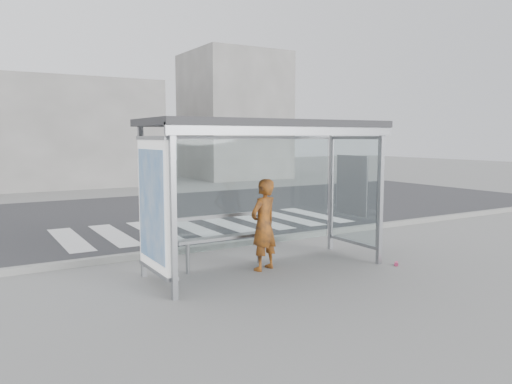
% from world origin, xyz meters
% --- Properties ---
extents(ground, '(80.00, 80.00, 0.00)m').
position_xyz_m(ground, '(0.00, 0.00, 0.00)').
color(ground, gray).
rests_on(ground, ground).
extents(road, '(30.00, 10.00, 0.01)m').
position_xyz_m(road, '(0.00, 7.00, 0.00)').
color(road, '#2E2E31').
rests_on(road, ground).
extents(curb, '(30.00, 0.18, 0.12)m').
position_xyz_m(curb, '(0.00, 1.95, 0.06)').
color(curb, gray).
rests_on(curb, ground).
extents(crosswalk, '(7.55, 3.00, 0.00)m').
position_xyz_m(crosswalk, '(1.00, 4.50, 0.00)').
color(crosswalk, silver).
rests_on(crosswalk, ground).
extents(bus_shelter, '(4.25, 1.65, 2.62)m').
position_xyz_m(bus_shelter, '(-0.37, 0.06, 1.98)').
color(bus_shelter, gray).
rests_on(bus_shelter, ground).
extents(building_center, '(8.00, 5.00, 5.00)m').
position_xyz_m(building_center, '(0.00, 18.00, 2.50)').
color(building_center, slate).
rests_on(building_center, ground).
extents(building_right, '(5.00, 5.00, 7.00)m').
position_xyz_m(building_right, '(9.00, 18.00, 3.50)').
color(building_right, slate).
rests_on(building_right, ground).
extents(person, '(0.68, 0.56, 1.61)m').
position_xyz_m(person, '(-0.04, 0.04, 0.81)').
color(person, orange).
rests_on(person, ground).
extents(bench, '(1.83, 0.32, 0.95)m').
position_xyz_m(bench, '(-0.59, 0.50, 0.56)').
color(bench, slate).
rests_on(bench, ground).
extents(soda_can, '(0.15, 0.14, 0.07)m').
position_xyz_m(soda_can, '(2.18, -0.97, 0.04)').
color(soda_can, '#E14277').
rests_on(soda_can, ground).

